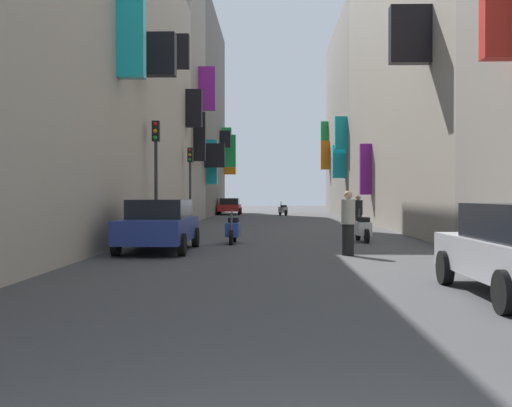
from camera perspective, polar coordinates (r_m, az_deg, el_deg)
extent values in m
plane|color=#424244|center=(32.65, 2.07, -2.09)|extent=(140.00, 140.00, 0.00)
cube|color=#B2A899|center=(24.13, -17.37, 11.39)|extent=(6.00, 27.42, 12.14)
cube|color=black|center=(29.50, -6.93, 13.40)|extent=(0.91, 0.38, 1.55)
cube|color=#19B2BF|center=(20.01, -11.16, 15.01)|extent=(0.82, 0.46, 2.84)
cube|color=black|center=(23.02, -8.83, 13.08)|extent=(1.26, 0.55, 1.49)
cube|color=black|center=(34.72, -5.60, 8.50)|extent=(0.86, 0.53, 2.03)
cube|color=gray|center=(41.83, -9.35, 12.45)|extent=(6.00, 8.13, 20.25)
cube|color=purple|center=(40.87, -4.43, 10.25)|extent=(1.06, 0.45, 2.76)
cube|color=black|center=(43.88, -3.74, 4.33)|extent=(1.40, 0.52, 1.65)
cube|color=black|center=(37.89, -5.10, 6.02)|extent=(0.70, 0.37, 2.91)
cube|color=slate|center=(54.42, -6.73, 7.87)|extent=(6.00, 18.32, 16.82)
cube|color=green|center=(59.30, -2.66, 5.90)|extent=(0.89, 0.57, 1.91)
cube|color=green|center=(57.88, -2.51, 4.74)|extent=(1.37, 0.36, 2.94)
cube|color=#19B2BF|center=(45.30, -3.98, 3.75)|extent=(0.76, 0.55, 3.16)
cube|color=black|center=(56.82, -2.80, 5.81)|extent=(0.96, 0.35, 1.50)
cube|color=orange|center=(62.03, -2.35, 3.57)|extent=(1.14, 0.63, 2.05)
cube|color=red|center=(15.42, 21.14, 16.73)|extent=(0.81, 0.44, 2.59)
cube|color=#9E9384|center=(33.05, 16.42, 11.74)|extent=(6.00, 25.30, 15.87)
cube|color=black|center=(22.78, 13.70, 14.52)|extent=(1.38, 0.50, 1.95)
cube|color=purple|center=(34.67, 9.83, 3.06)|extent=(0.62, 0.36, 2.74)
cube|color=gray|center=(54.32, 10.35, 7.35)|extent=(6.00, 18.64, 15.82)
cube|color=#19B2BF|center=(45.76, 7.65, 6.31)|extent=(0.86, 0.49, 2.32)
cube|color=#19B2BF|center=(46.53, 7.46, 3.75)|extent=(0.95, 0.64, 2.39)
cube|color=green|center=(60.81, 6.18, 6.29)|extent=(0.69, 0.64, 2.22)
cube|color=orange|center=(59.17, 6.24, 4.34)|extent=(0.81, 0.63, 2.63)
cube|color=navy|center=(18.24, -8.72, -2.33)|extent=(1.74, 4.45, 0.64)
cube|color=black|center=(18.44, -8.61, -0.48)|extent=(1.53, 2.49, 0.53)
cylinder|color=black|center=(16.67, -6.66, -3.70)|extent=(0.18, 0.60, 0.60)
cylinder|color=black|center=(17.00, -12.49, -3.63)|extent=(0.18, 0.60, 0.60)
cylinder|color=black|center=(19.58, -5.46, -3.05)|extent=(0.18, 0.60, 0.60)
cylinder|color=black|center=(19.86, -10.45, -3.01)|extent=(0.18, 0.60, 0.60)
cylinder|color=black|center=(11.76, 16.63, -5.55)|extent=(0.18, 0.60, 0.60)
cylinder|color=black|center=(9.03, 21.49, -7.44)|extent=(0.18, 0.60, 0.60)
cube|color=#B21E1E|center=(54.14, -2.40, -0.39)|extent=(1.78, 3.98, 0.55)
cube|color=black|center=(54.34, -2.38, 0.19)|extent=(1.57, 2.23, 0.55)
cylinder|color=black|center=(52.79, -1.53, -0.72)|extent=(0.18, 0.60, 0.60)
cylinder|color=black|center=(52.91, -3.46, -0.72)|extent=(0.18, 0.60, 0.60)
cylinder|color=black|center=(55.41, -1.39, -0.66)|extent=(0.18, 0.60, 0.60)
cylinder|color=black|center=(55.53, -3.23, -0.65)|extent=(0.18, 0.60, 0.60)
cube|color=#2D4CAD|center=(21.00, -2.08, -2.35)|extent=(0.47, 1.09, 0.45)
cube|color=black|center=(21.19, -2.03, -1.50)|extent=(0.33, 0.57, 0.16)
cylinder|color=#4C4C51|center=(20.45, -2.21, -1.52)|extent=(0.07, 0.27, 0.68)
cylinder|color=black|center=(20.34, -2.25, -3.08)|extent=(0.11, 0.48, 0.48)
cylinder|color=black|center=(21.68, -1.93, -2.85)|extent=(0.11, 0.48, 0.48)
cube|color=silver|center=(22.03, 9.53, -2.22)|extent=(0.52, 1.14, 0.45)
cube|color=black|center=(21.81, 9.65, -1.44)|extent=(0.36, 0.58, 0.16)
cylinder|color=#4C4C51|center=(22.56, 9.23, -1.32)|extent=(0.08, 0.28, 0.68)
cylinder|color=black|center=(22.72, 9.15, -2.70)|extent=(0.14, 0.49, 0.48)
cylinder|color=black|center=(21.36, 9.93, -2.91)|extent=(0.14, 0.49, 0.48)
cube|color=#ADADB2|center=(51.45, 2.45, -0.57)|extent=(0.76, 1.18, 0.45)
cube|color=black|center=(51.25, 2.52, -0.24)|extent=(0.48, 0.63, 0.16)
cylinder|color=#4C4C51|center=(51.96, 2.24, -0.20)|extent=(0.14, 0.28, 0.68)
cylinder|color=black|center=(52.10, 2.19, -0.80)|extent=(0.25, 0.49, 0.48)
cylinder|color=black|center=(50.81, 2.70, -0.84)|extent=(0.25, 0.49, 0.48)
cylinder|color=#2D2D2D|center=(27.58, 9.18, -1.79)|extent=(0.34, 0.34, 0.78)
cylinder|color=black|center=(27.56, 9.18, -0.34)|extent=(0.41, 0.41, 0.62)
sphere|color=tan|center=(27.55, 9.19, 0.52)|extent=(0.21, 0.21, 0.21)
cylinder|color=black|center=(16.94, 8.27, -3.25)|extent=(0.36, 0.36, 0.83)
cylinder|color=#B2AD9E|center=(16.90, 8.28, -0.74)|extent=(0.43, 0.43, 0.65)
sphere|color=tan|center=(16.90, 8.28, 0.75)|extent=(0.22, 0.22, 0.22)
cylinder|color=#2D2D2D|center=(33.20, -5.94, 0.84)|extent=(0.12, 0.12, 3.35)
cube|color=black|center=(33.27, -5.95, 4.37)|extent=(0.26, 0.26, 0.75)
sphere|color=red|center=(33.15, -5.98, 4.82)|extent=(0.14, 0.14, 0.14)
sphere|color=orange|center=(33.13, -5.98, 4.39)|extent=(0.14, 0.14, 0.14)
sphere|color=green|center=(33.12, -5.98, 3.96)|extent=(0.14, 0.14, 0.14)
cylinder|color=#2D2D2D|center=(23.41, -8.99, 1.18)|extent=(0.12, 0.12, 3.57)
cube|color=black|center=(23.53, -9.00, 6.44)|extent=(0.26, 0.26, 0.75)
sphere|color=red|center=(23.42, -9.06, 7.09)|extent=(0.14, 0.14, 0.14)
sphere|color=orange|center=(23.40, -9.06, 6.48)|extent=(0.14, 0.14, 0.14)
sphere|color=green|center=(23.37, -9.06, 5.87)|extent=(0.14, 0.14, 0.14)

